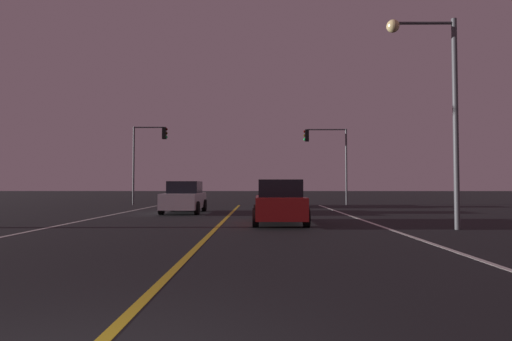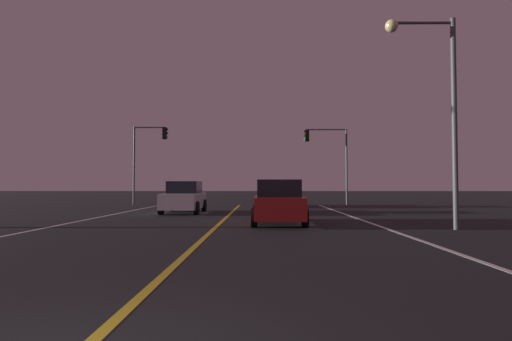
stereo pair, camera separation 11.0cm
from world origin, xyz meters
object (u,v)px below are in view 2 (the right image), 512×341
(car_lead_same_lane, at_px, (278,203))
(traffic_light_near_left, at_px, (149,148))
(street_lamp_right_near, at_px, (437,92))
(traffic_light_near_right, at_px, (326,148))
(car_ahead_far, at_px, (279,195))
(car_oncoming, at_px, (184,198))

(car_lead_same_lane, bearing_deg, traffic_light_near_left, 31.10)
(street_lamp_right_near, bearing_deg, traffic_light_near_right, -86.63)
(street_lamp_right_near, bearing_deg, car_ahead_far, -71.90)
(car_ahead_far, relative_size, car_lead_same_lane, 1.00)
(car_ahead_far, height_order, traffic_light_near_right, traffic_light_near_right)
(car_ahead_far, bearing_deg, traffic_light_near_left, 74.67)
(car_oncoming, bearing_deg, traffic_light_near_right, 134.74)
(car_ahead_far, distance_m, traffic_light_near_left, 10.71)
(traffic_light_near_right, height_order, traffic_light_near_left, traffic_light_near_left)
(car_ahead_far, height_order, street_lamp_right_near, street_lamp_right_near)
(car_oncoming, bearing_deg, car_lead_same_lane, 37.82)
(traffic_light_near_left, height_order, street_lamp_right_near, street_lamp_right_near)
(car_lead_same_lane, bearing_deg, car_oncoming, 37.82)
(car_ahead_far, distance_m, car_oncoming, 8.32)
(street_lamp_right_near, bearing_deg, car_lead_same_lane, -20.46)
(traffic_light_near_left, bearing_deg, car_ahead_far, -15.33)
(car_ahead_far, distance_m, car_lead_same_lane, 12.57)
(car_ahead_far, bearing_deg, car_lead_same_lane, 177.45)
(car_lead_same_lane, xyz_separation_m, traffic_light_near_right, (4.30, 15.23, 3.45))
(car_ahead_far, distance_m, street_lamp_right_near, 15.77)
(traffic_light_near_left, bearing_deg, traffic_light_near_right, 0.00)
(car_ahead_far, bearing_deg, car_oncoming, 139.80)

